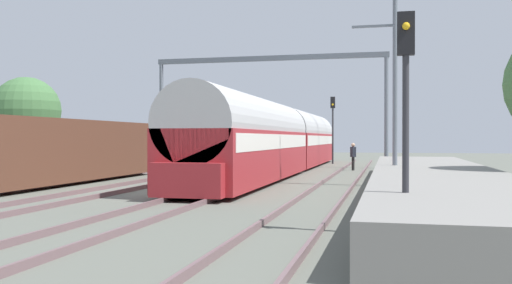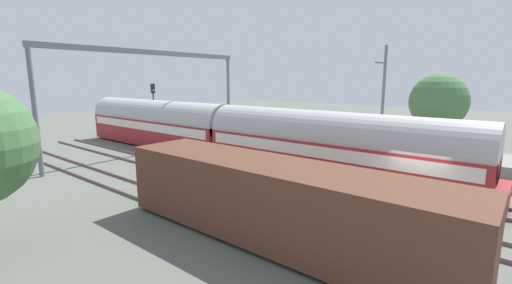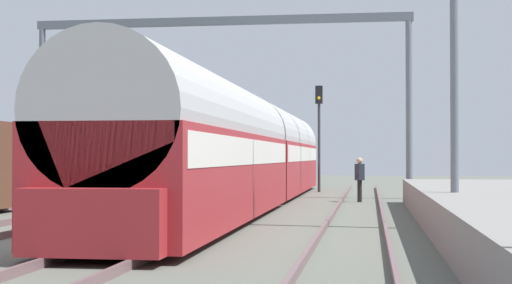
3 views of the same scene
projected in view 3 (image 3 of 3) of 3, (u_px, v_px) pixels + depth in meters
name	position (u px, v px, depth m)	size (l,w,h in m)	color
ground	(47.00, 244.00, 16.18)	(120.00, 120.00, 0.00)	#5D6056
track_east	(145.00, 242.00, 15.89)	(1.52, 60.00, 0.16)	#6C5356
track_far_east	(351.00, 245.00, 15.32)	(1.52, 60.00, 0.16)	#6C5356
passenger_train	(247.00, 151.00, 29.07)	(2.93, 32.85, 3.82)	maroon
person_crossing	(360.00, 176.00, 31.14)	(0.39, 0.47, 1.73)	black
railway_signal_far	(319.00, 124.00, 40.07)	(0.36, 0.30, 5.32)	#2D2D33
catenary_gantry	(220.00, 62.00, 34.86)	(16.63, 0.28, 7.86)	slate
catenary_pole_east_mid	(452.00, 59.00, 19.49)	(1.90, 0.20, 8.00)	slate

